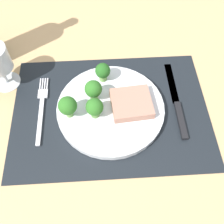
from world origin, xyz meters
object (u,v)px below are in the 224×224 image
object	(u,v)px
fork	(41,108)
knife	(177,105)
plate	(111,109)
steak	(131,102)

from	to	relation	value
fork	knife	world-z (taller)	knife
plate	fork	distance (cm)	16.77
plate	fork	xyz separation A→B (cm)	(-16.70, 1.42, -0.55)
steak	fork	xyz separation A→B (cm)	(-21.61, 1.05, -2.37)
steak	knife	xyz separation A→B (cm)	(11.44, 0.16, -2.31)
plate	steak	world-z (taller)	steak
steak	fork	size ratio (longest dim) A/B	0.48
steak	knife	bearing A→B (deg)	0.78
plate	knife	xyz separation A→B (cm)	(16.35, 0.53, -0.50)
fork	knife	xyz separation A→B (cm)	(33.05, -0.89, 0.05)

